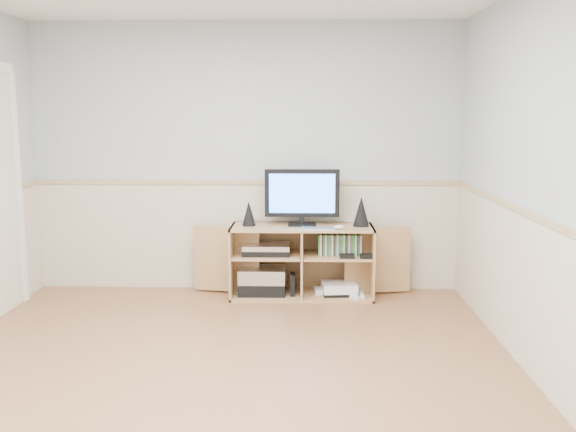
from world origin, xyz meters
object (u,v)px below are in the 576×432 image
object	(u,v)px
monitor	(302,195)
keyboard	(318,228)
game_consoles	(338,289)
media_cabinet	(302,259)

from	to	relation	value
monitor	keyboard	world-z (taller)	monitor
monitor	game_consoles	world-z (taller)	monitor
monitor	game_consoles	distance (m)	0.92
game_consoles	keyboard	bearing A→B (deg)	-146.23
monitor	media_cabinet	bearing A→B (deg)	90.00
media_cabinet	keyboard	size ratio (longest dim) A/B	6.59
media_cabinet	monitor	size ratio (longest dim) A/B	2.98
media_cabinet	game_consoles	size ratio (longest dim) A/B	4.44
monitor	keyboard	distance (m)	0.36
monitor	keyboard	size ratio (longest dim) A/B	2.21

